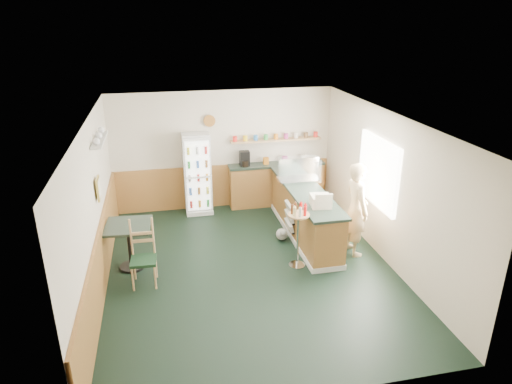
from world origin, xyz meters
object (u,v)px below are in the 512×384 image
object	(u,v)px
display_case	(299,170)
condiment_stand	(298,226)
shopkeeper	(356,209)
cash_register	(321,201)
drinks_fridge	(197,174)
cafe_chair	(143,250)
cafe_table	(129,238)

from	to	relation	value
display_case	condiment_stand	distance (m)	1.76
display_case	shopkeeper	distance (m)	1.57
display_case	cash_register	world-z (taller)	display_case
condiment_stand	shopkeeper	bearing A→B (deg)	12.44
drinks_fridge	condiment_stand	distance (m)	3.18
shopkeeper	cafe_chair	size ratio (longest dim) A/B	1.59
drinks_fridge	shopkeeper	distance (m)	3.70
condiment_stand	cafe_chair	bearing A→B (deg)	178.86
drinks_fridge	cafe_table	bearing A→B (deg)	-122.17
shopkeeper	cafe_chair	world-z (taller)	shopkeeper
drinks_fridge	display_case	size ratio (longest dim) A/B	2.15
shopkeeper	display_case	bearing A→B (deg)	24.69
drinks_fridge	cash_register	xyz separation A→B (m)	(1.99, -2.52, 0.20)
display_case	cafe_chair	bearing A→B (deg)	-153.55
shopkeeper	condiment_stand	distance (m)	1.22
cash_register	shopkeeper	bearing A→B (deg)	5.76
shopkeeper	cafe_table	bearing A→B (deg)	83.44
cash_register	cafe_chair	world-z (taller)	cash_register
drinks_fridge	shopkeeper	world-z (taller)	drinks_fridge
condiment_stand	cafe_table	distance (m)	2.97
cash_register	cafe_chair	bearing A→B (deg)	-168.88
cash_register	display_case	bearing A→B (deg)	97.05
condiment_stand	cafe_chair	size ratio (longest dim) A/B	1.06
shopkeeper	condiment_stand	bearing A→B (deg)	99.95
display_case	cafe_chair	size ratio (longest dim) A/B	0.75
condiment_stand	cafe_table	xyz separation A→B (m)	(-2.91, 0.55, -0.18)
cash_register	cafe_table	xyz separation A→B (m)	(-3.40, 0.28, -0.51)
cash_register	condiment_stand	bearing A→B (deg)	-143.36
condiment_stand	cafe_chair	world-z (taller)	condiment_stand
drinks_fridge	display_case	bearing A→B (deg)	-30.66
drinks_fridge	cash_register	bearing A→B (deg)	-51.82
cafe_table	cafe_chair	world-z (taller)	cafe_chair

